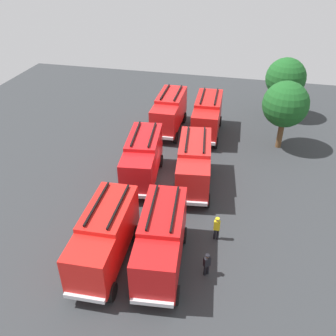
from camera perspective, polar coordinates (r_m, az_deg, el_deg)
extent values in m
plane|color=#2D3033|center=(31.15, 0.00, -2.17)|extent=(55.63, 55.63, 0.00)
cube|color=red|center=(36.47, -0.62, 7.18)|extent=(2.24, 2.53, 2.60)
cube|color=#8C9EAD|center=(35.42, -1.00, 6.93)|extent=(0.11, 2.13, 1.46)
cube|color=red|center=(39.53, 0.52, 9.52)|extent=(4.83, 2.57, 2.90)
cube|color=black|center=(38.81, 1.55, 11.56)|extent=(4.32, 0.18, 0.12)
cube|color=black|center=(39.07, -0.48, 11.72)|extent=(4.32, 0.18, 0.12)
cube|color=silver|center=(35.95, -1.04, 4.72)|extent=(0.23, 2.38, 0.28)
cylinder|color=black|center=(36.77, 1.15, 4.70)|extent=(1.10, 0.37, 1.10)
cylinder|color=black|center=(37.25, -2.48, 5.07)|extent=(1.10, 0.37, 1.10)
cylinder|color=black|center=(41.09, 2.51, 7.83)|extent=(1.10, 0.37, 1.10)
cylinder|color=black|center=(41.52, -0.78, 8.14)|extent=(1.10, 0.37, 1.10)
cube|color=red|center=(28.38, -4.77, -1.04)|extent=(2.49, 2.75, 2.60)
cube|color=#8C9EAD|center=(27.35, -5.18, -1.71)|extent=(0.34, 2.12, 1.46)
cube|color=red|center=(31.22, -3.66, 2.74)|extent=(5.07, 3.07, 2.90)
cube|color=black|center=(30.37, -2.48, 5.24)|extent=(4.30, 0.65, 0.12)
cube|color=black|center=(30.59, -5.04, 5.35)|extent=(4.30, 0.65, 0.12)
cube|color=silver|center=(28.08, -5.09, -4.35)|extent=(0.49, 2.38, 0.28)
cylinder|color=black|center=(28.93, -2.36, -3.96)|extent=(1.13, 0.48, 1.10)
cylinder|color=black|center=(29.33, -7.01, -3.64)|extent=(1.13, 0.48, 1.10)
cylinder|color=black|center=(32.95, -1.17, 1.11)|extent=(1.13, 0.48, 1.10)
cylinder|color=black|center=(33.30, -5.27, 1.33)|extent=(1.13, 0.48, 1.10)
cube|color=red|center=(21.65, -11.97, -14.75)|extent=(2.29, 2.58, 2.60)
cube|color=#8C9EAD|center=(20.80, -13.14, -16.22)|extent=(0.16, 2.13, 1.46)
cube|color=red|center=(23.85, -8.97, -8.52)|extent=(4.89, 2.68, 2.90)
cube|color=black|center=(22.65, -7.66, -5.78)|extent=(4.32, 0.28, 0.12)
cube|color=black|center=(23.07, -10.92, -5.32)|extent=(4.32, 0.28, 0.12)
cube|color=silver|center=(21.82, -12.80, -19.04)|extent=(0.29, 2.38, 0.28)
cylinder|color=black|center=(22.35, -8.68, -18.38)|extent=(1.11, 0.39, 1.10)
cylinder|color=black|center=(23.09, -14.59, -17.14)|extent=(1.11, 0.39, 1.10)
cylinder|color=black|center=(25.51, -5.19, -10.05)|extent=(1.11, 0.39, 1.10)
cylinder|color=black|center=(26.16, -10.33, -9.25)|extent=(1.11, 0.39, 1.10)
cube|color=red|center=(35.69, 5.70, 6.42)|extent=(2.30, 2.59, 2.60)
cube|color=#8C9EAD|center=(34.61, 5.55, 6.13)|extent=(0.17, 2.13, 1.46)
cube|color=red|center=(38.80, 6.26, 8.86)|extent=(4.90, 2.69, 2.90)
cube|color=black|center=(38.15, 7.45, 10.92)|extent=(4.32, 0.30, 0.12)
cube|color=black|center=(38.24, 5.36, 11.10)|extent=(4.32, 0.30, 0.12)
cube|color=silver|center=(35.16, 5.40, 3.89)|extent=(0.30, 2.38, 0.28)
cylinder|color=black|center=(36.16, 7.43, 3.90)|extent=(1.11, 0.39, 1.10)
cylinder|color=black|center=(36.33, 3.65, 4.26)|extent=(1.11, 0.39, 1.10)
cylinder|color=black|center=(40.53, 7.98, 7.17)|extent=(1.11, 0.39, 1.10)
cylinder|color=black|center=(40.68, 4.59, 7.49)|extent=(1.11, 0.39, 1.10)
cube|color=red|center=(27.61, 3.83, -2.06)|extent=(2.49, 2.75, 2.60)
cube|color=#8C9EAD|center=(26.57, 3.74, -2.79)|extent=(0.34, 2.12, 1.46)
cube|color=red|center=(30.48, 4.16, 1.91)|extent=(5.07, 3.07, 2.90)
cube|color=black|center=(29.70, 5.61, 4.43)|extent=(4.30, 0.65, 0.12)
cube|color=black|center=(29.73, 2.95, 4.58)|extent=(4.30, 0.65, 0.12)
cube|color=silver|center=(27.33, 3.62, -5.47)|extent=(0.49, 2.38, 0.28)
cylinder|color=black|center=(28.36, 6.12, -5.00)|extent=(1.13, 0.48, 1.10)
cylinder|color=black|center=(28.41, 1.27, -4.72)|extent=(1.13, 0.48, 1.10)
cylinder|color=black|center=(32.39, 6.25, 0.28)|extent=(1.13, 0.48, 1.10)
cylinder|color=black|center=(32.43, 2.02, 0.52)|extent=(1.13, 0.48, 1.10)
cube|color=red|center=(21.03, -2.03, -15.67)|extent=(2.45, 2.71, 2.60)
cube|color=#8C9EAD|center=(20.11, -2.54, -17.29)|extent=(0.30, 2.12, 1.46)
cube|color=red|center=(23.37, -0.70, -9.05)|extent=(5.03, 2.98, 2.90)
cube|color=black|center=(22.29, 1.04, -6.18)|extent=(4.31, 0.57, 0.12)
cube|color=black|center=(22.44, -2.47, -5.90)|extent=(4.31, 0.57, 0.12)
cube|color=silver|center=(21.16, -2.51, -20.14)|extent=(0.44, 2.38, 0.28)
cylinder|color=black|center=(21.98, 1.23, -19.04)|extent=(1.13, 0.46, 1.10)
cylinder|color=black|center=(22.25, -5.26, -18.36)|extent=(1.13, 0.46, 1.10)
cylinder|color=black|center=(25.30, 2.44, -10.35)|extent=(1.13, 0.46, 1.10)
cylinder|color=black|center=(25.53, -3.01, -9.88)|extent=(1.13, 0.46, 1.10)
cylinder|color=black|center=(25.77, 7.21, -10.07)|extent=(0.16, 0.16, 0.84)
cylinder|color=black|center=(25.76, 7.68, -10.13)|extent=(0.16, 0.16, 0.84)
cube|color=gold|center=(25.24, 7.57, -8.79)|extent=(0.24, 0.42, 0.73)
sphere|color=tan|center=(24.92, 7.65, -7.95)|extent=(0.24, 0.24, 0.24)
cylinder|color=gold|center=(24.86, 7.67, -7.79)|extent=(0.30, 0.30, 0.07)
cylinder|color=black|center=(23.55, 6.17, -15.28)|extent=(0.16, 0.16, 0.76)
cylinder|color=black|center=(23.47, 5.72, -15.47)|extent=(0.16, 0.16, 0.76)
cube|color=black|center=(22.99, 6.05, -14.19)|extent=(0.45, 0.48, 0.66)
sphere|color=brown|center=(22.67, 6.11, -13.43)|extent=(0.21, 0.21, 0.21)
cylinder|color=black|center=(22.61, 6.12, -13.28)|extent=(0.27, 0.27, 0.06)
cylinder|color=brown|center=(43.94, 17.05, 9.24)|extent=(0.54, 0.54, 2.69)
sphere|color=#19511E|center=(42.86, 17.74, 13.12)|extent=(4.30, 4.30, 4.30)
cylinder|color=brown|center=(37.27, 16.93, 4.96)|extent=(0.53, 0.53, 2.66)
sphere|color=#19511E|center=(35.99, 17.72, 9.38)|extent=(4.26, 4.26, 4.26)
cone|color=#F2600C|center=(28.57, -1.96, -5.10)|extent=(0.43, 0.43, 0.61)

